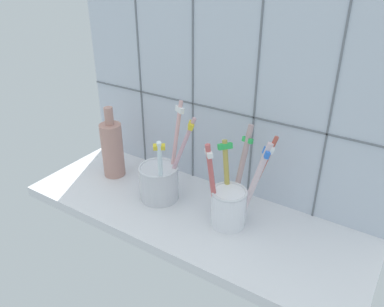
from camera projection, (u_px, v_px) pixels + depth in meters
counter_slab at (190, 216)px, 70.89cm from camera, size 64.00×22.00×2.00cm
tile_wall_back at (226, 86)px, 69.69cm from camera, size 64.00×2.20×45.00cm
toothbrush_cup_left at (160, 179)px, 72.61cm from camera, size 10.03×9.91×18.85cm
toothbrush_cup_right at (231, 200)px, 65.47cm from camera, size 10.09×10.14×16.76cm
ceramic_vase at (112, 148)px, 79.33cm from camera, size 4.42×4.42×15.12cm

